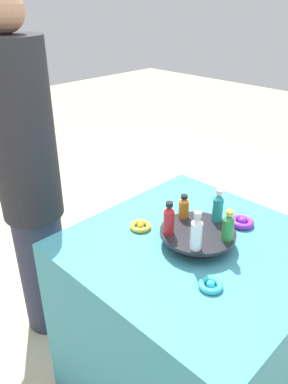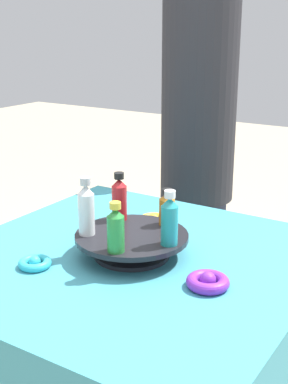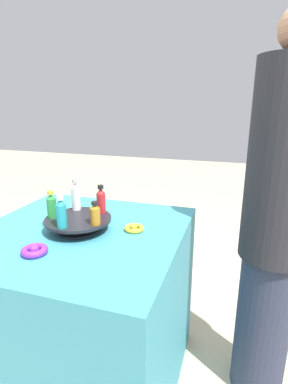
# 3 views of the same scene
# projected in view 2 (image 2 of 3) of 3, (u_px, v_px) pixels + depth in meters

# --- Properties ---
(display_stand) EXTENTS (0.28, 0.28, 0.06)m
(display_stand) POSITION_uv_depth(u_px,v_px,m) (132.00, 242.00, 1.29)
(display_stand) COLOR black
(display_stand) RESTS_ON party_table
(bottle_green) EXTENTS (0.04, 0.04, 0.12)m
(bottle_green) POSITION_uv_depth(u_px,v_px,m) (116.00, 229.00, 1.17)
(bottle_green) COLOR #288438
(bottle_green) RESTS_ON display_stand
(bottle_teal) EXTENTS (0.04, 0.04, 0.13)m
(bottle_teal) POSITION_uv_depth(u_px,v_px,m) (169.00, 220.00, 1.21)
(bottle_teal) COLOR teal
(bottle_teal) RESTS_ON display_stand
(bottle_amber) EXTENTS (0.04, 0.04, 0.09)m
(bottle_amber) POSITION_uv_depth(u_px,v_px,m) (167.00, 208.00, 1.33)
(bottle_amber) COLOR #AD6B19
(bottle_amber) RESTS_ON display_stand
(bottle_red) EXTENTS (0.04, 0.04, 0.12)m
(bottle_red) POSITION_uv_depth(u_px,v_px,m) (119.00, 198.00, 1.37)
(bottle_red) COLOR #B21E23
(bottle_red) RESTS_ON display_stand
(bottle_clear) EXTENTS (0.04, 0.04, 0.14)m
(bottle_clear) POSITION_uv_depth(u_px,v_px,m) (86.00, 208.00, 1.27)
(bottle_clear) COLOR silver
(bottle_clear) RESTS_ON display_stand
(ribbon_bow_gold) EXTENTS (0.08, 0.08, 0.03)m
(ribbon_bow_gold) POSITION_uv_depth(u_px,v_px,m) (154.00, 219.00, 1.52)
(ribbon_bow_gold) COLOR gold
(ribbon_bow_gold) RESTS_ON party_table
(ribbon_bow_teal) EXTENTS (0.08, 0.08, 0.03)m
(ribbon_bow_teal) POSITION_uv_depth(u_px,v_px,m) (35.00, 263.00, 1.24)
(ribbon_bow_teal) COLOR #2DB7CC
(ribbon_bow_teal) RESTS_ON party_table
(ribbon_bow_purple) EXTENTS (0.09, 0.09, 0.04)m
(ribbon_bow_purple) POSITION_uv_depth(u_px,v_px,m) (208.00, 282.00, 1.14)
(ribbon_bow_purple) COLOR purple
(ribbon_bow_purple) RESTS_ON party_table
(person_figure) EXTENTS (0.28, 0.28, 1.63)m
(person_figure) POSITION_uv_depth(u_px,v_px,m) (197.00, 162.00, 2.04)
(person_figure) COLOR #282D42
(person_figure) RESTS_ON ground_plane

